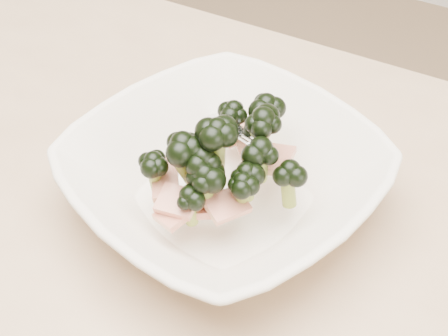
{
  "coord_description": "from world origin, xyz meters",
  "views": [
    {
      "loc": [
        0.31,
        -0.33,
        1.24
      ],
      "look_at": [
        0.09,
        0.07,
        0.8
      ],
      "focal_mm": 50.0,
      "sensor_mm": 36.0,
      "label": 1
    }
  ],
  "objects": [
    {
      "name": "dining_table",
      "position": [
        0.0,
        0.0,
        0.65
      ],
      "size": [
        1.2,
        0.8,
        0.75
      ],
      "color": "tan",
      "rests_on": "ground"
    },
    {
      "name": "broccoli_dish",
      "position": [
        0.09,
        0.07,
        0.79
      ],
      "size": [
        0.38,
        0.38,
        0.13
      ],
      "color": "beige",
      "rests_on": "dining_table"
    }
  ]
}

